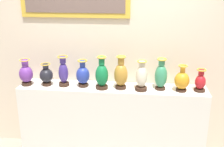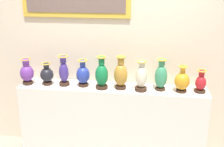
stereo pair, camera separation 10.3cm
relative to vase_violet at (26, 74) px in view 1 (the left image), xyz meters
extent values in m
cube|color=silver|center=(1.10, 0.05, -0.65)|extent=(2.39, 0.40, 0.98)
cube|color=beige|center=(1.10, 0.31, 0.35)|extent=(4.87, 0.10, 2.97)
cylinder|color=#382319|center=(0.00, 0.00, -0.13)|extent=(0.12, 0.12, 0.04)
ellipsoid|color=#6B3393|center=(0.00, 0.00, 0.00)|extent=(0.17, 0.17, 0.22)
cylinder|color=#6B3393|center=(0.00, 0.00, 0.14)|extent=(0.08, 0.08, 0.08)
torus|color=gold|center=(0.00, 0.00, 0.18)|extent=(0.13, 0.13, 0.01)
cylinder|color=#382319|center=(0.26, 0.02, -0.13)|extent=(0.11, 0.11, 0.04)
ellipsoid|color=black|center=(0.26, 0.02, -0.02)|extent=(0.17, 0.17, 0.18)
cylinder|color=black|center=(0.26, 0.02, 0.10)|extent=(0.07, 0.07, 0.06)
torus|color=gold|center=(0.26, 0.02, 0.13)|extent=(0.13, 0.13, 0.01)
cylinder|color=#382319|center=(0.48, 0.03, -0.14)|extent=(0.13, 0.13, 0.04)
ellipsoid|color=#3F2D7F|center=(0.48, 0.03, 0.02)|extent=(0.12, 0.12, 0.27)
cylinder|color=#3F2D7F|center=(0.48, 0.03, 0.19)|extent=(0.08, 0.08, 0.08)
torus|color=gold|center=(0.48, 0.03, 0.23)|extent=(0.13, 0.13, 0.02)
cylinder|color=#382319|center=(0.73, 0.03, -0.14)|extent=(0.12, 0.12, 0.04)
ellipsoid|color=#263899|center=(0.73, 0.03, 0.00)|extent=(0.17, 0.17, 0.22)
cylinder|color=#263899|center=(0.73, 0.03, 0.15)|extent=(0.07, 0.07, 0.08)
torus|color=gold|center=(0.73, 0.03, 0.19)|extent=(0.12, 0.12, 0.02)
cylinder|color=#382319|center=(0.98, -0.01, -0.14)|extent=(0.15, 0.15, 0.04)
ellipsoid|color=#14723D|center=(0.98, -0.01, 0.02)|extent=(0.16, 0.16, 0.28)
cylinder|color=#14723D|center=(0.98, -0.01, 0.21)|extent=(0.07, 0.07, 0.09)
torus|color=gold|center=(0.98, -0.01, 0.25)|extent=(0.12, 0.12, 0.02)
cylinder|color=#382319|center=(1.22, 0.01, -0.14)|extent=(0.13, 0.13, 0.04)
ellipsoid|color=#B27F2D|center=(1.22, 0.01, 0.03)|extent=(0.17, 0.17, 0.28)
cylinder|color=#B27F2D|center=(1.22, 0.01, 0.21)|extent=(0.08, 0.08, 0.09)
torus|color=gold|center=(1.22, 0.01, 0.26)|extent=(0.12, 0.12, 0.02)
cylinder|color=#382319|center=(1.47, -0.02, -0.13)|extent=(0.15, 0.15, 0.04)
ellipsoid|color=beige|center=(1.47, -0.02, 0.03)|extent=(0.14, 0.14, 0.28)
cylinder|color=beige|center=(1.47, -0.02, 0.19)|extent=(0.08, 0.08, 0.05)
torus|color=gold|center=(1.47, -0.02, 0.22)|extent=(0.12, 0.12, 0.02)
cylinder|color=#382319|center=(1.71, 0.04, -0.14)|extent=(0.13, 0.13, 0.03)
ellipsoid|color=#388C60|center=(1.71, 0.04, 0.02)|extent=(0.15, 0.15, 0.29)
cylinder|color=#388C60|center=(1.71, 0.04, 0.20)|extent=(0.08, 0.08, 0.07)
torus|color=gold|center=(1.71, 0.04, 0.23)|extent=(0.12, 0.12, 0.02)
cylinder|color=#382319|center=(1.96, 0.01, -0.14)|extent=(0.13, 0.13, 0.03)
ellipsoid|color=orange|center=(1.96, 0.01, -0.02)|extent=(0.18, 0.18, 0.21)
cylinder|color=orange|center=(1.96, 0.01, 0.13)|extent=(0.06, 0.06, 0.08)
torus|color=gold|center=(1.96, 0.01, 0.17)|extent=(0.11, 0.11, 0.02)
cylinder|color=#382319|center=(2.19, 0.03, -0.14)|extent=(0.13, 0.13, 0.03)
ellipsoid|color=red|center=(2.19, 0.03, -0.04)|extent=(0.13, 0.13, 0.18)
cylinder|color=red|center=(2.19, 0.03, 0.09)|extent=(0.07, 0.07, 0.07)
torus|color=gold|center=(2.19, 0.03, 0.12)|extent=(0.12, 0.12, 0.02)
camera|label=1|loc=(1.47, -3.36, 1.21)|focal=46.53mm
camera|label=2|loc=(1.58, -3.35, 1.21)|focal=46.53mm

